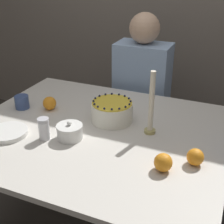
# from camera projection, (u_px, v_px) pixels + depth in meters

# --- Properties ---
(dining_table) EXTENTS (1.41, 1.18, 0.73)m
(dining_table) POSITION_uv_depth(u_px,v_px,m) (96.00, 144.00, 1.76)
(dining_table) COLOR beige
(dining_table) RESTS_ON ground_plane
(cake) EXTENTS (0.24, 0.24, 0.13)m
(cake) POSITION_uv_depth(u_px,v_px,m) (112.00, 111.00, 1.78)
(cake) COLOR white
(cake) RESTS_ON dining_table
(sugar_bowl) EXTENTS (0.14, 0.14, 0.10)m
(sugar_bowl) POSITION_uv_depth(u_px,v_px,m) (70.00, 132.00, 1.61)
(sugar_bowl) COLOR white
(sugar_bowl) RESTS_ON dining_table
(sugar_shaker) EXTENTS (0.06, 0.06, 0.12)m
(sugar_shaker) POSITION_uv_depth(u_px,v_px,m) (44.00, 129.00, 1.60)
(sugar_shaker) COLOR white
(sugar_shaker) RESTS_ON dining_table
(plate_stack) EXTENTS (0.21, 0.21, 0.02)m
(plate_stack) POSITION_uv_depth(u_px,v_px,m) (8.00, 132.00, 1.66)
(plate_stack) COLOR white
(plate_stack) RESTS_ON dining_table
(candle) EXTENTS (0.06, 0.06, 0.35)m
(candle) POSITION_uv_depth(u_px,v_px,m) (151.00, 108.00, 1.62)
(candle) COLOR tan
(candle) RESTS_ON dining_table
(cup) EXTENTS (0.09, 0.09, 0.08)m
(cup) POSITION_uv_depth(u_px,v_px,m) (22.00, 102.00, 1.94)
(cup) COLOR #384C7F
(cup) RESTS_ON dining_table
(orange_fruit_0) EXTENTS (0.08, 0.08, 0.08)m
(orange_fruit_0) POSITION_uv_depth(u_px,v_px,m) (163.00, 162.00, 1.37)
(orange_fruit_0) COLOR orange
(orange_fruit_0) RESTS_ON dining_table
(orange_fruit_1) EXTENTS (0.08, 0.08, 0.08)m
(orange_fruit_1) POSITION_uv_depth(u_px,v_px,m) (195.00, 157.00, 1.41)
(orange_fruit_1) COLOR orange
(orange_fruit_1) RESTS_ON dining_table
(orange_fruit_2) EXTENTS (0.08, 0.08, 0.08)m
(orange_fruit_2) POSITION_uv_depth(u_px,v_px,m) (50.00, 103.00, 1.92)
(orange_fruit_2) COLOR orange
(orange_fruit_2) RESTS_ON dining_table
(person_man_blue_shirt) EXTENTS (0.40, 0.34, 1.25)m
(person_man_blue_shirt) POSITION_uv_depth(u_px,v_px,m) (141.00, 104.00, 2.45)
(person_man_blue_shirt) COLOR #2D2D38
(person_man_blue_shirt) RESTS_ON ground_plane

